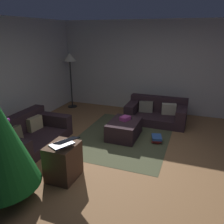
# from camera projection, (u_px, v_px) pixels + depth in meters

# --- Properties ---
(ground_plane) EXTENTS (6.40, 6.40, 0.00)m
(ground_plane) POSITION_uv_depth(u_px,v_px,m) (133.00, 163.00, 4.22)
(ground_plane) COLOR brown
(corner_partition) EXTENTS (0.12, 6.40, 2.60)m
(corner_partition) POSITION_uv_depth(u_px,v_px,m) (164.00, 68.00, 6.57)
(corner_partition) COLOR #B5B0AB
(corner_partition) RESTS_ON ground_plane
(couch_left) EXTENTS (1.64, 0.99, 0.62)m
(couch_left) POSITION_uv_depth(u_px,v_px,m) (28.00, 134.00, 4.83)
(couch_left) COLOR #2D1E23
(couch_left) RESTS_ON ground_plane
(couch_right) EXTENTS (0.89, 1.51, 0.62)m
(couch_right) POSITION_uv_depth(u_px,v_px,m) (157.00, 113.00, 6.11)
(couch_right) COLOR #2D1E23
(couch_right) RESTS_ON ground_plane
(ottoman) EXTENTS (0.88, 0.63, 0.38)m
(ottoman) POSITION_uv_depth(u_px,v_px,m) (124.00, 129.00, 5.22)
(ottoman) COLOR #2D1E23
(ottoman) RESTS_ON ground_plane
(gift_box) EXTENTS (0.26, 0.23, 0.09)m
(gift_box) POSITION_uv_depth(u_px,v_px,m) (125.00, 118.00, 5.21)
(gift_box) COLOR #B23F8C
(gift_box) RESTS_ON ottoman
(tv_remote) EXTENTS (0.05, 0.16, 0.02)m
(tv_remote) POSITION_uv_depth(u_px,v_px,m) (128.00, 118.00, 5.31)
(tv_remote) COLOR black
(tv_remote) RESTS_ON ottoman
(side_table) EXTENTS (0.52, 0.44, 0.59)m
(side_table) POSITION_uv_depth(u_px,v_px,m) (63.00, 161.00, 3.71)
(side_table) COLOR #4C3323
(side_table) RESTS_ON ground_plane
(laptop) EXTENTS (0.48, 0.48, 0.16)m
(laptop) POSITION_uv_depth(u_px,v_px,m) (64.00, 143.00, 3.56)
(laptop) COLOR silver
(laptop) RESTS_ON side_table
(book_stack) EXTENTS (0.33, 0.27, 0.14)m
(book_stack) POSITION_uv_depth(u_px,v_px,m) (157.00, 139.00, 5.00)
(book_stack) COLOR #B7332D
(book_stack) RESTS_ON ground_plane
(corner_lamp) EXTENTS (0.36, 0.36, 1.68)m
(corner_lamp) POSITION_uv_depth(u_px,v_px,m) (70.00, 61.00, 6.92)
(corner_lamp) COLOR black
(corner_lamp) RESTS_ON ground_plane
(area_rug) EXTENTS (2.60, 2.00, 0.01)m
(area_rug) POSITION_uv_depth(u_px,v_px,m) (124.00, 137.00, 5.28)
(area_rug) COLOR #45482F
(area_rug) RESTS_ON ground_plane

